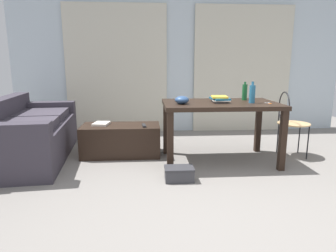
{
  "coord_description": "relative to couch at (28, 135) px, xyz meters",
  "views": [
    {
      "loc": [
        -0.59,
        -2.23,
        1.21
      ],
      "look_at": [
        -0.33,
        1.54,
        0.41
      ],
      "focal_mm": 31.53,
      "sensor_mm": 36.0,
      "label": 1
    }
  ],
  "objects": [
    {
      "name": "bowl",
      "position": [
        1.94,
        -0.39,
        0.48
      ],
      "size": [
        0.17,
        0.17,
        0.09
      ],
      "primitive_type": "ellipsoid",
      "color": "#2D4C7A",
      "rests_on": "craft_table"
    },
    {
      "name": "curtains",
      "position": [
        2.13,
        1.47,
        0.79
      ],
      "size": [
        3.99,
        0.03,
        2.21
      ],
      "color": "beige",
      "rests_on": "ground"
    },
    {
      "name": "tv_remote_primary",
      "position": [
        1.49,
        -0.02,
        0.1
      ],
      "size": [
        0.06,
        0.19,
        0.02
      ],
      "primitive_type": "cube",
      "rotation": [
        0.0,
        0.0,
        0.09
      ],
      "color": "#232326",
      "rests_on": "coffee_table"
    },
    {
      "name": "magazine",
      "position": [
        0.92,
        0.13,
        0.11
      ],
      "size": [
        0.23,
        0.27,
        0.03
      ],
      "primitive_type": "cube",
      "rotation": [
        0.0,
        0.0,
        -0.16
      ],
      "color": "silver",
      "rests_on": "coffee_table"
    },
    {
      "name": "ground_plane",
      "position": [
        2.13,
        -0.41,
        -0.32
      ],
      "size": [
        7.51,
        7.51,
        0.0
      ],
      "primitive_type": "plane",
      "color": "gray"
    },
    {
      "name": "bottle_near",
      "position": [
        2.79,
        -0.36,
        0.54
      ],
      "size": [
        0.07,
        0.07,
        0.26
      ],
      "color": "teal",
      "rests_on": "craft_table"
    },
    {
      "name": "shoebox",
      "position": [
        1.87,
        -0.87,
        -0.24
      ],
      "size": [
        0.31,
        0.21,
        0.15
      ],
      "color": "#38383D",
      "rests_on": "ground"
    },
    {
      "name": "wall_back",
      "position": [
        2.13,
        1.55,
        1.02
      ],
      "size": [
        5.84,
        0.1,
        2.68
      ],
      "primitive_type": "cube",
      "color": "silver",
      "rests_on": "ground"
    },
    {
      "name": "craft_table",
      "position": [
        2.43,
        -0.27,
        0.34
      ],
      "size": [
        1.39,
        0.86,
        0.75
      ],
      "color": "black",
      "rests_on": "ground"
    },
    {
      "name": "scissors",
      "position": [
        2.98,
        -0.42,
        0.44
      ],
      "size": [
        0.06,
        0.12,
        0.0
      ],
      "color": "#9EA0A5",
      "rests_on": "craft_table"
    },
    {
      "name": "bottle_far",
      "position": [
        2.8,
        -0.07,
        0.54
      ],
      "size": [
        0.06,
        0.06,
        0.23
      ],
      "color": "#195B2D",
      "rests_on": "craft_table"
    },
    {
      "name": "tv_remote_on_table",
      "position": [
        2.03,
        -0.11,
        0.44
      ],
      "size": [
        0.11,
        0.15,
        0.02
      ],
      "primitive_type": "cube",
      "rotation": [
        0.0,
        0.0,
        -0.53
      ],
      "color": "#B7B7B2",
      "rests_on": "craft_table"
    },
    {
      "name": "book_stack",
      "position": [
        2.43,
        -0.27,
        0.47
      ],
      "size": [
        0.22,
        0.29,
        0.08
      ],
      "color": "#4C4C51",
      "rests_on": "craft_table"
    },
    {
      "name": "couch",
      "position": [
        0.0,
        0.0,
        0.0
      ],
      "size": [
        1.06,
        1.97,
        0.78
      ],
      "color": "#38333D",
      "rests_on": "ground"
    },
    {
      "name": "wire_chair",
      "position": [
        3.4,
        -0.11,
        0.21
      ],
      "size": [
        0.41,
        0.43,
        0.86
      ],
      "color": "tan",
      "rests_on": "ground"
    },
    {
      "name": "coffee_table",
      "position": [
        1.18,
        0.08,
        -0.11
      ],
      "size": [
        1.03,
        0.5,
        0.41
      ],
      "color": "black",
      "rests_on": "ground"
    }
  ]
}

